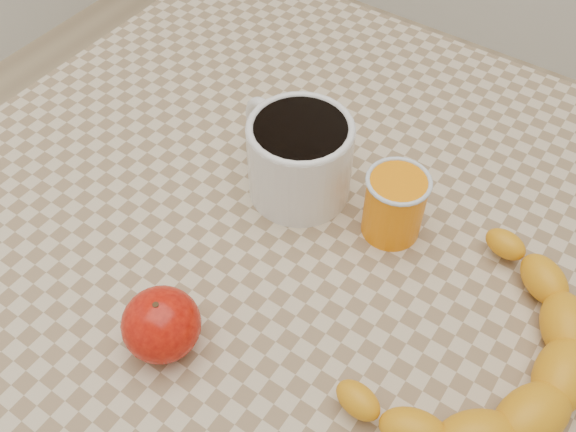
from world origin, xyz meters
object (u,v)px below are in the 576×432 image
Objects in this scene: orange_juice_glass at (394,204)px; apple at (161,324)px; coffee_mug at (298,154)px; banana at (478,350)px; table at (288,276)px.

apple is at bearing -113.92° from orange_juice_glass.
coffee_mug is 0.26m from banana.
banana is at bearing 30.39° from apple.
orange_juice_glass is 0.16m from banana.
banana reaches higher than table.
table is 2.29× the size of banana.
banana is (0.22, -0.03, 0.11)m from table.
orange_juice_glass is 0.21× the size of banana.
table is 0.16m from orange_juice_glass.
banana is (0.23, 0.14, -0.01)m from apple.
orange_juice_glass is (0.11, 0.01, -0.01)m from coffee_mug.
orange_juice_glass is (0.09, 0.06, 0.12)m from table.
banana is at bearing -34.71° from orange_juice_glass.
table is 0.25m from banana.
coffee_mug is 0.47× the size of banana.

